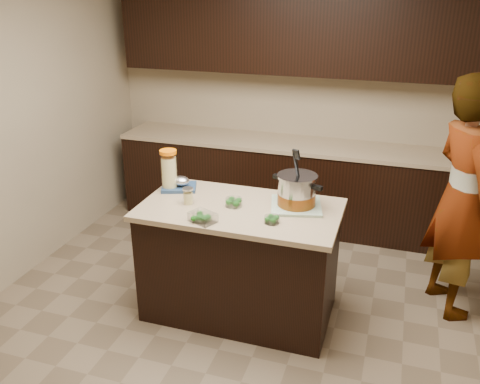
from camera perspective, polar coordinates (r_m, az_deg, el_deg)
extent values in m
plane|color=brown|center=(4.16, 0.00, -13.07)|extent=(4.00, 4.00, 0.00)
cube|color=tan|center=(5.43, 6.64, 11.01)|extent=(4.00, 0.04, 2.70)
cube|color=tan|center=(1.93, -19.09, -12.80)|extent=(4.00, 0.04, 2.70)
cube|color=tan|center=(4.55, -24.88, 6.83)|extent=(0.04, 4.00, 2.70)
cube|color=black|center=(5.41, 5.55, 0.82)|extent=(3.60, 0.60, 0.86)
cube|color=tan|center=(5.26, 5.74, 5.38)|extent=(3.60, 0.63, 0.04)
cube|color=black|center=(5.16, 6.52, 17.17)|extent=(3.60, 0.35, 0.75)
cube|color=black|center=(3.93, 0.00, -7.97)|extent=(1.40, 0.75, 0.86)
cube|color=tan|center=(3.72, 0.00, -1.99)|extent=(1.46, 0.81, 0.04)
cube|color=#517853|center=(3.73, 6.31, -1.53)|extent=(0.43, 0.43, 0.02)
cylinder|color=#B7B7BC|center=(3.69, 6.39, 0.13)|extent=(0.35, 0.35, 0.21)
cylinder|color=brown|center=(3.71, 6.35, -0.77)|extent=(0.36, 0.36, 0.09)
cylinder|color=#B7B7BC|center=(3.64, 6.47, 1.79)|extent=(0.38, 0.38, 0.01)
cube|color=black|center=(3.75, 4.25, 1.72)|extent=(0.08, 0.06, 0.03)
cube|color=black|center=(3.58, 8.72, 0.48)|extent=(0.08, 0.06, 0.03)
cylinder|color=black|center=(3.60, 6.41, 2.54)|extent=(0.06, 0.12, 0.26)
cylinder|color=#CFC37F|center=(4.01, -7.95, 2.03)|extent=(0.15, 0.15, 0.27)
cylinder|color=white|center=(4.00, -7.96, 2.26)|extent=(0.17, 0.17, 0.30)
cylinder|color=orange|center=(3.95, -8.09, 4.45)|extent=(0.17, 0.17, 0.02)
cylinder|color=#CFC37F|center=(3.77, -5.84, -0.69)|extent=(0.09, 0.09, 0.09)
cylinder|color=white|center=(3.77, -5.85, -0.52)|extent=(0.10, 0.10, 0.11)
cylinder|color=silver|center=(3.74, -5.89, 0.40)|extent=(0.10, 0.10, 0.02)
cylinder|color=silver|center=(3.72, -0.71, -1.16)|extent=(0.17, 0.17, 0.06)
cylinder|color=silver|center=(3.47, 3.60, -3.10)|extent=(0.12, 0.12, 0.05)
cube|color=silver|center=(3.49, -4.20, -2.84)|extent=(0.22, 0.19, 0.06)
cube|color=navy|center=(4.06, -6.85, 0.53)|extent=(0.32, 0.29, 0.03)
ellipsoid|color=silver|center=(4.03, -6.66, 1.17)|extent=(0.14, 0.11, 0.07)
imported|color=gray|center=(4.12, 23.71, -0.68)|extent=(0.69, 0.80, 1.86)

